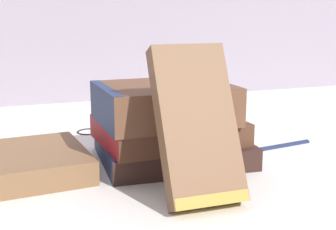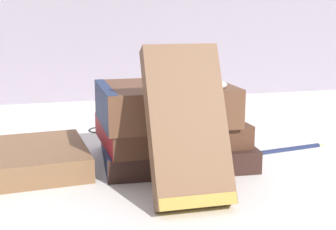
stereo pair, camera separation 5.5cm
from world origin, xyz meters
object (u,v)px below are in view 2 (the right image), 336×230
at_px(book_flat_top, 161,103).
at_px(book_flat_bottom, 170,149).
at_px(pocket_watch, 205,84).
at_px(fountain_pen, 290,147).
at_px(reading_glasses, 116,130).
at_px(book_leaning_front, 187,130).
at_px(book_flat_middle, 166,130).

bearing_deg(book_flat_top, book_flat_bottom, 44.01).
xyz_separation_m(pocket_watch, fountain_pen, (0.15, 0.05, -0.10)).
distance_m(reading_glasses, fountain_pen, 0.28).
height_order(pocket_watch, reading_glasses, pocket_watch).
height_order(book_flat_bottom, fountain_pen, book_flat_bottom).
distance_m(book_flat_bottom, book_flat_top, 0.07).
xyz_separation_m(book_flat_top, book_leaning_front, (0.00, -0.12, -0.00)).
distance_m(book_flat_middle, book_leaning_front, 0.13).
bearing_deg(book_flat_bottom, reading_glasses, 109.65).
height_order(book_leaning_front, pocket_watch, book_leaning_front).
bearing_deg(fountain_pen, book_leaning_front, -153.74).
bearing_deg(fountain_pen, reading_glasses, 134.72).
bearing_deg(book_leaning_front, book_flat_bottom, 83.47).
height_order(book_flat_top, book_leaning_front, book_leaning_front).
height_order(book_flat_middle, pocket_watch, pocket_watch).
relative_size(book_flat_bottom, book_leaning_front, 1.20).
distance_m(book_flat_middle, reading_glasses, 0.19).
relative_size(book_flat_bottom, reading_glasses, 1.92).
xyz_separation_m(book_leaning_front, pocket_watch, (0.05, 0.09, 0.03)).
xyz_separation_m(book_flat_top, pocket_watch, (0.05, -0.03, 0.03)).
relative_size(book_leaning_front, pocket_watch, 2.81).
bearing_deg(fountain_pen, pocket_watch, -171.56).
bearing_deg(pocket_watch, reading_glasses, 111.15).
distance_m(book_flat_middle, pocket_watch, 0.08).
relative_size(book_flat_bottom, book_flat_top, 1.18).
height_order(book_flat_bottom, book_flat_top, book_flat_top).
bearing_deg(pocket_watch, fountain_pen, 17.34).
bearing_deg(book_flat_top, book_flat_middle, 46.04).
bearing_deg(pocket_watch, book_leaning_front, -117.67).
height_order(book_flat_bottom, reading_glasses, book_flat_bottom).
height_order(book_flat_top, reading_glasses, book_flat_top).
distance_m(book_flat_bottom, pocket_watch, 0.11).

